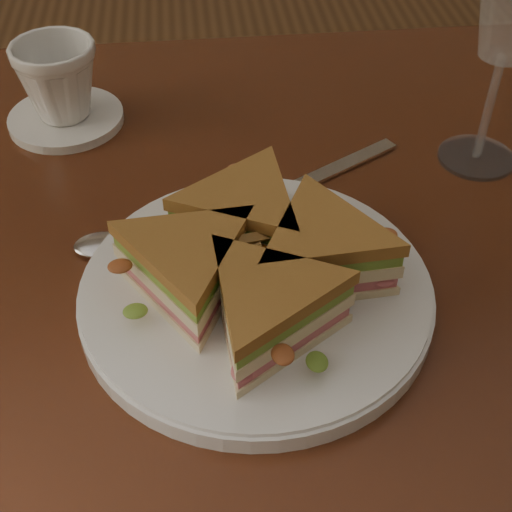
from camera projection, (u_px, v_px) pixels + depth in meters
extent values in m
cube|color=#36170C|center=(246.00, 258.00, 0.66)|extent=(1.20, 0.80, 0.04)
cylinder|color=white|center=(256.00, 293.00, 0.59)|extent=(0.29, 0.29, 0.02)
cube|color=silver|center=(200.00, 218.00, 0.66)|extent=(0.13, 0.05, 0.00)
ellipsoid|color=silver|center=(101.00, 246.00, 0.63)|extent=(0.05, 0.03, 0.01)
cube|color=silver|center=(318.00, 178.00, 0.71)|extent=(0.18, 0.11, 0.00)
cube|color=silver|center=(244.00, 211.00, 0.67)|extent=(0.05, 0.03, 0.00)
cylinder|color=white|center=(476.00, 157.00, 0.73)|extent=(0.08, 0.08, 0.00)
cylinder|color=white|center=(489.00, 108.00, 0.69)|extent=(0.01, 0.01, 0.11)
cylinder|color=white|center=(66.00, 118.00, 0.78)|extent=(0.13, 0.13, 0.01)
imported|color=white|center=(58.00, 81.00, 0.75)|extent=(0.11, 0.11, 0.08)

